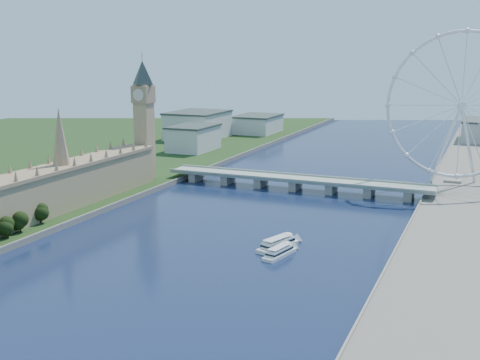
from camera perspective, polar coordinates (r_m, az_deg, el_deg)
The scene contains 8 objects.
ground at distance 239.62m, azimuth -18.01°, elevation -15.67°, with size 2000.00×2000.00×0.00m, color #1B294D.
parliament_range at distance 435.34m, azimuth -16.43°, elevation -0.53°, with size 24.00×200.00×70.00m.
big_ben at distance 515.38m, azimuth -9.13°, elevation 7.09°, with size 20.02×20.02×110.00m.
westminster_bridge at distance 490.58m, azimuth 5.30°, elevation -0.13°, with size 220.00×22.00×9.50m.
london_eye at distance 515.03m, azimuth 20.27°, elevation 6.61°, with size 113.60×39.12×124.30m.
city_skyline at distance 731.20m, azimuth 14.50°, elevation 4.34°, with size 505.00×280.00×32.00m.
tour_boat_near at distance 344.02m, azimuth 3.61°, elevation -6.51°, with size 8.30×32.35×7.17m, color silver, non-canonical shape.
tour_boat_far at distance 331.72m, azimuth 3.77°, elevation -7.23°, with size 7.16×28.11×6.19m, color silver, non-canonical shape.
Camera 1 is at (143.98, -157.75, 108.64)m, focal length 45.00 mm.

